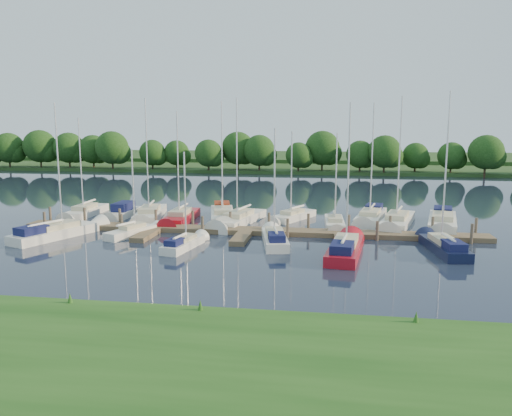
# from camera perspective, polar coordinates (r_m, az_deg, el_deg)

# --- Properties ---
(ground) EXTENTS (260.00, 260.00, 0.00)m
(ground) POSITION_cam_1_polar(r_m,az_deg,el_deg) (35.32, -3.20, -5.60)
(ground) COLOR #1C2438
(ground) RESTS_ON ground
(near_bank) EXTENTS (90.00, 10.00, 0.50)m
(near_bank) POSITION_cam_1_polar(r_m,az_deg,el_deg) (20.75, -12.61, -16.19)
(near_bank) COLOR #1A4614
(near_bank) RESTS_ON ground
(dock) EXTENTS (40.00, 6.00, 0.40)m
(dock) POSITION_cam_1_polar(r_m,az_deg,el_deg) (42.25, -1.18, -2.80)
(dock) COLOR #4F3D2C
(dock) RESTS_ON ground
(mooring_pilings) EXTENTS (38.24, 2.84, 2.00)m
(mooring_pilings) POSITION_cam_1_polar(r_m,az_deg,el_deg) (43.26, -0.93, -1.97)
(mooring_pilings) COLOR #473D33
(mooring_pilings) RESTS_ON ground
(far_shore) EXTENTS (180.00, 30.00, 0.60)m
(far_shore) POSITION_cam_1_polar(r_m,az_deg,el_deg) (108.97, 4.88, 4.73)
(far_shore) COLOR #234219
(far_shore) RESTS_ON ground
(distant_hill) EXTENTS (220.00, 40.00, 1.40)m
(distant_hill) POSITION_cam_1_polar(r_m,az_deg,el_deg) (133.84, 5.59, 5.76)
(distant_hill) COLOR #2B4B21
(distant_hill) RESTS_ON ground
(treeline) EXTENTS (146.52, 10.09, 8.26)m
(treeline) POSITION_cam_1_polar(r_m,az_deg,el_deg) (95.80, 4.22, 6.37)
(treeline) COLOR #38281C
(treeline) RESTS_ON ground
(sailboat_n_0) EXTENTS (2.07, 7.99, 10.33)m
(sailboat_n_0) POSITION_cam_1_polar(r_m,az_deg,el_deg) (53.84, -18.98, -0.57)
(sailboat_n_0) COLOR silver
(sailboat_n_0) RESTS_ON ground
(motorboat) EXTENTS (1.79, 6.13, 1.85)m
(motorboat) POSITION_cam_1_polar(r_m,az_deg,el_deg) (52.11, -15.00, -0.60)
(motorboat) COLOR silver
(motorboat) RESTS_ON ground
(sailboat_n_2) EXTENTS (3.87, 9.69, 12.16)m
(sailboat_n_2) POSITION_cam_1_polar(r_m,az_deg,el_deg) (50.68, -12.07, -0.87)
(sailboat_n_2) COLOR silver
(sailboat_n_2) RESTS_ON ground
(sailboat_n_3) EXTENTS (2.12, 8.43, 10.88)m
(sailboat_n_3) POSITION_cam_1_polar(r_m,az_deg,el_deg) (48.30, -8.66, -1.26)
(sailboat_n_3) COLOR #A50F1B
(sailboat_n_3) RESTS_ON ground
(sailboat_n_4) EXTENTS (3.99, 9.37, 11.83)m
(sailboat_n_4) POSITION_cam_1_polar(r_m,az_deg,el_deg) (49.18, -3.85, -0.92)
(sailboat_n_4) COLOR silver
(sailboat_n_4) RESTS_ON ground
(sailboat_n_5) EXTENTS (3.97, 9.57, 12.06)m
(sailboat_n_5) POSITION_cam_1_polar(r_m,az_deg,el_deg) (46.84, -2.03, -1.49)
(sailboat_n_5) COLOR silver
(sailboat_n_5) RESTS_ON ground
(sailboat_n_6) EXTENTS (4.27, 6.69, 8.94)m
(sailboat_n_6) POSITION_cam_1_polar(r_m,az_deg,el_deg) (48.88, 4.17, -1.06)
(sailboat_n_6) COLOR silver
(sailboat_n_6) RESTS_ON ground
(sailboat_n_7) EXTENTS (1.88, 6.91, 8.84)m
(sailboat_n_7) POSITION_cam_1_polar(r_m,az_deg,el_deg) (45.95, 8.98, -1.83)
(sailboat_n_7) COLOR silver
(sailboat_n_7) RESTS_ON ground
(sailboat_n_8) EXTENTS (3.74, 9.29, 11.63)m
(sailboat_n_8) POSITION_cam_1_polar(r_m,az_deg,el_deg) (49.57, 12.94, -1.07)
(sailboat_n_8) COLOR silver
(sailboat_n_8) RESTS_ON ground
(sailboat_n_9) EXTENTS (4.28, 9.64, 12.18)m
(sailboat_n_9) POSITION_cam_1_polar(r_m,az_deg,el_deg) (47.65, 15.79, -1.66)
(sailboat_n_9) COLOR silver
(sailboat_n_9) RESTS_ON ground
(sailboat_n_10) EXTENTS (4.05, 10.02, 12.61)m
(sailboat_n_10) POSITION_cam_1_polar(r_m,az_deg,el_deg) (48.67, 20.52, -1.61)
(sailboat_n_10) COLOR silver
(sailboat_n_10) RESTS_ON ground
(sailboat_s_0) EXTENTS (4.73, 8.80, 11.39)m
(sailboat_s_0) POSITION_cam_1_polar(r_m,az_deg,el_deg) (44.39, -21.70, -2.70)
(sailboat_s_0) COLOR silver
(sailboat_s_0) RESTS_ON ground
(sailboat_s_1) EXTENTS (3.15, 5.66, 7.57)m
(sailboat_s_1) POSITION_cam_1_polar(r_m,az_deg,el_deg) (43.08, -13.89, -2.74)
(sailboat_s_1) COLOR silver
(sailboat_s_1) RESTS_ON ground
(sailboat_s_2) EXTENTS (2.21, 5.86, 7.54)m
(sailboat_s_2) POSITION_cam_1_polar(r_m,az_deg,el_deg) (38.00, -8.22, -4.12)
(sailboat_s_2) COLOR silver
(sailboat_s_2) RESTS_ON ground
(sailboat_s_3) EXTENTS (2.85, 7.30, 9.35)m
(sailboat_s_3) POSITION_cam_1_polar(r_m,az_deg,el_deg) (39.11, 2.14, -3.61)
(sailboat_s_3) COLOR silver
(sailboat_s_3) RESTS_ON ground
(sailboat_s_4) EXTENTS (2.99, 8.78, 11.19)m
(sailboat_s_4) POSITION_cam_1_polar(r_m,az_deg,el_deg) (36.42, 10.18, -4.72)
(sailboat_s_4) COLOR #A50F1B
(sailboat_s_4) RESTS_ON ground
(sailboat_s_5) EXTENTS (2.63, 7.60, 9.72)m
(sailboat_s_5) POSITION_cam_1_polar(r_m,az_deg,el_deg) (39.08, 20.59, -4.23)
(sailboat_s_5) COLOR black
(sailboat_s_5) RESTS_ON ground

